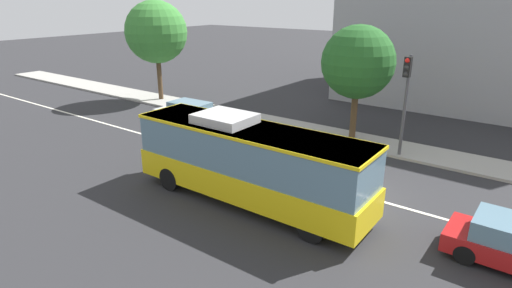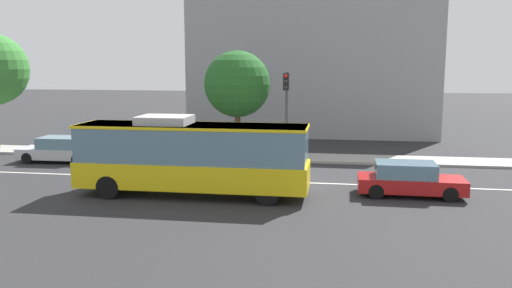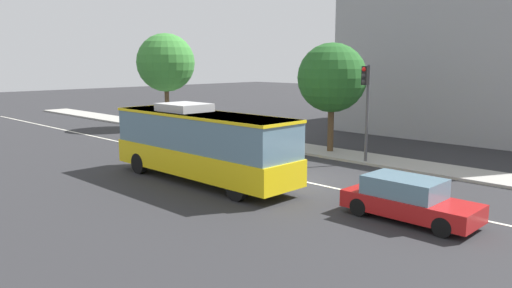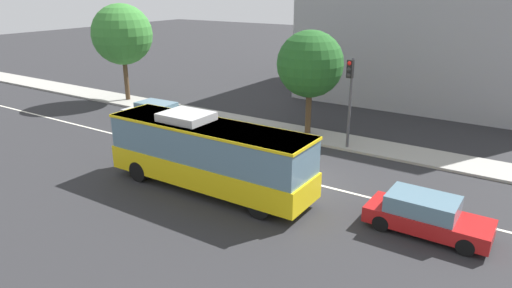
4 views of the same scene
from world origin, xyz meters
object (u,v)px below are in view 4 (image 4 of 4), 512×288
Objects in this scene: sedan_silver at (155,113)px; street_tree_kerbside_centre at (122,35)px; traffic_light_mid_block at (350,88)px; transit_bus at (208,152)px; sedan_red at (426,215)px; street_tree_kerbside_left at (310,64)px.

sedan_silver is 8.49m from street_tree_kerbside_centre.
traffic_light_mid_block is 0.68× the size of street_tree_kerbside_centre.
transit_bus is 19.09m from street_tree_kerbside_centre.
transit_bus is at bearing -31.01° from street_tree_kerbside_centre.
street_tree_kerbside_left reaches higher than sedan_red.
traffic_light_mid_block is (12.96, 2.02, 2.84)m from sedan_silver.
street_tree_kerbside_left is 0.85× the size of street_tree_kerbside_centre.
street_tree_kerbside_centre reaches higher than transit_bus.
traffic_light_mid_block reaches higher than sedan_red.
transit_bus is 11.67m from sedan_silver.
traffic_light_mid_block is at bearing -172.68° from sedan_silver.
street_tree_kerbside_left is at bearing -162.85° from sedan_silver.
transit_bus is 9.44m from sedan_red.
transit_bus is 1.31× the size of street_tree_kerbside_centre.
sedan_red is at bearing 8.29° from transit_bus.
sedan_red is at bearing 163.81° from sedan_silver.
transit_bus is 1.55× the size of street_tree_kerbside_left.
traffic_light_mid_block is (-6.04, 6.99, 2.84)m from sedan_red.
street_tree_kerbside_centre is (-6.36, 3.32, 4.55)m from sedan_silver.
sedan_silver is at bearing -27.55° from street_tree_kerbside_centre.
traffic_light_mid_block reaches higher than sedan_silver.
street_tree_kerbside_centre is (-25.36, 8.28, 4.55)m from sedan_red.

